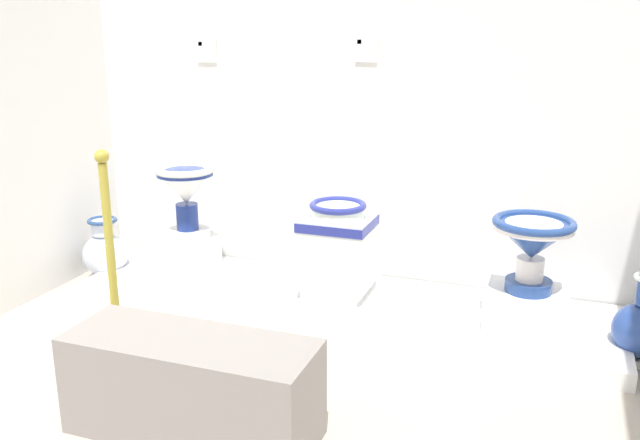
{
  "coord_description": "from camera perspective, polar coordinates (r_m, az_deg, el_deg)",
  "views": [
    {
      "loc": [
        2.83,
        -1.19,
        1.53
      ],
      "look_at": [
        1.63,
        2.12,
        0.53
      ],
      "focal_mm": 37.8,
      "sensor_mm": 36.0,
      "label": 1
    }
  ],
  "objects": [
    {
      "name": "wall_back",
      "position": [
        3.91,
        3.76,
        14.59
      ],
      "size": [
        3.66,
        0.06,
        2.88
      ],
      "primitive_type": "cube",
      "color": "white",
      "rests_on": "ground_plane"
    },
    {
      "name": "decorative_vase_spare",
      "position": [
        4.43,
        -17.73,
        -2.63
      ],
      "size": [
        0.28,
        0.28,
        0.4
      ],
      "color": "navy",
      "rests_on": "ground_plane"
    },
    {
      "name": "stanchion_post_near_left",
      "position": [
        3.27,
        -16.94,
        -7.06
      ],
      "size": [
        0.27,
        0.27,
        1.03
      ],
      "color": "gold",
      "rests_on": "ground_plane"
    },
    {
      "name": "antique_toilet_tall_cobalt",
      "position": [
        3.71,
        1.5,
        -1.9
      ],
      "size": [
        0.38,
        0.33,
        0.47
      ],
      "color": "white",
      "rests_on": "plinth_block_tall_cobalt"
    },
    {
      "name": "info_placard_second",
      "position": [
        3.87,
        3.95,
        14.22
      ],
      "size": [
        0.13,
        0.01,
        0.14
      ],
      "color": "white"
    },
    {
      "name": "antique_toilet_broad_patterned",
      "position": [
        4.08,
        -11.3,
        2.49
      ],
      "size": [
        0.35,
        0.35,
        0.45
      ],
      "color": "white",
      "rests_on": "plinth_block_broad_patterned"
    },
    {
      "name": "display_platform",
      "position": [
        3.79,
        1.46,
        -7.14
      ],
      "size": [
        3.0,
        0.8,
        0.09
      ],
      "primitive_type": "cube",
      "color": "white",
      "rests_on": "ground_plane"
    },
    {
      "name": "plinth_block_tall_cobalt",
      "position": [
        3.8,
        1.47,
        -5.85
      ],
      "size": [
        0.31,
        0.33,
        0.06
      ],
      "primitive_type": "cube",
      "color": "white",
      "rests_on": "display_platform"
    },
    {
      "name": "antique_toilet_leftmost",
      "position": [
        3.45,
        17.54,
        -1.69
      ],
      "size": [
        0.4,
        0.4,
        0.38
      ],
      "color": "navy",
      "rests_on": "plinth_block_leftmost"
    },
    {
      "name": "museum_bench",
      "position": [
        2.72,
        -10.78,
        -13.7
      ],
      "size": [
        0.98,
        0.36,
        0.4
      ],
      "primitive_type": "cube",
      "color": "gray",
      "rests_on": "ground_plane"
    },
    {
      "name": "plinth_block_broad_patterned",
      "position": [
        4.19,
        -11.0,
        -2.92
      ],
      "size": [
        0.28,
        0.31,
        0.21
      ],
      "primitive_type": "cube",
      "color": "white",
      "rests_on": "display_platform"
    },
    {
      "name": "plinth_block_leftmost",
      "position": [
        3.57,
        17.07,
        -7.06
      ],
      "size": [
        0.4,
        0.37,
        0.17
      ],
      "primitive_type": "cube",
      "color": "white",
      "rests_on": "display_platform"
    },
    {
      "name": "info_placard_first",
      "position": [
        4.26,
        -9.57,
        13.95
      ],
      "size": [
        0.13,
        0.01,
        0.14
      ],
      "color": "white"
    }
  ]
}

